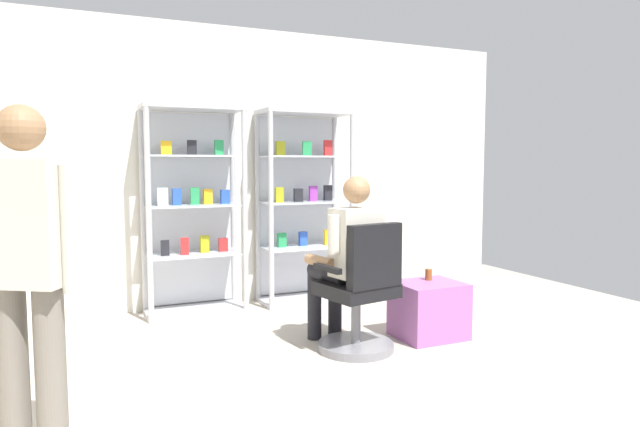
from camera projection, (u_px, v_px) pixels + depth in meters
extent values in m
plane|color=#B2A899|center=(405.00, 423.00, 2.99)|extent=(7.20, 7.20, 0.00)
cube|color=silver|center=(242.00, 167.00, 5.60)|extent=(6.00, 0.10, 2.70)
cylinder|color=#B7B7BC|center=(149.00, 214.00, 4.78)|extent=(0.05, 0.05, 1.90)
cylinder|color=#B7B7BC|center=(245.00, 211.00, 5.13)|extent=(0.05, 0.05, 1.90)
cylinder|color=#B7B7BC|center=(143.00, 211.00, 5.14)|extent=(0.05, 0.05, 1.90)
cylinder|color=#B7B7BC|center=(233.00, 208.00, 5.49)|extent=(0.05, 0.05, 1.90)
cube|color=#B7B7BC|center=(192.00, 108.00, 5.05)|extent=(0.90, 0.45, 0.04)
cube|color=#B7B7BC|center=(196.00, 310.00, 5.22)|extent=(0.90, 0.45, 0.04)
cube|color=silver|center=(189.00, 209.00, 5.33)|extent=(0.84, 0.02, 1.80)
cube|color=silver|center=(195.00, 254.00, 5.17)|extent=(0.82, 0.39, 0.02)
cube|color=black|center=(165.00, 248.00, 5.02)|extent=(0.07, 0.04, 0.14)
cube|color=red|center=(185.00, 246.00, 5.08)|extent=(0.08, 0.05, 0.15)
cube|color=#999919|center=(205.00, 244.00, 5.21)|extent=(0.09, 0.04, 0.16)
cube|color=red|center=(223.00, 245.00, 5.28)|extent=(0.08, 0.05, 0.13)
cube|color=silver|center=(194.00, 205.00, 5.13)|extent=(0.82, 0.39, 0.02)
cube|color=silver|center=(163.00, 197.00, 4.96)|extent=(0.09, 0.05, 0.16)
cube|color=#264CB2|center=(177.00, 197.00, 5.06)|extent=(0.08, 0.05, 0.15)
cube|color=#268C4C|center=(195.00, 196.00, 5.12)|extent=(0.08, 0.04, 0.16)
cube|color=gold|center=(208.00, 196.00, 5.20)|extent=(0.09, 0.06, 0.14)
cube|color=#264CB2|center=(225.00, 197.00, 5.25)|extent=(0.09, 0.05, 0.13)
cube|color=silver|center=(193.00, 156.00, 5.09)|extent=(0.82, 0.39, 0.02)
cube|color=gold|center=(166.00, 148.00, 4.98)|extent=(0.09, 0.04, 0.12)
cube|color=black|center=(192.00, 148.00, 5.08)|extent=(0.08, 0.05, 0.13)
cube|color=#268C4C|center=(219.00, 148.00, 5.19)|extent=(0.08, 0.04, 0.14)
cylinder|color=#B7B7BC|center=(271.00, 210.00, 5.23)|extent=(0.05, 0.05, 1.90)
cylinder|color=#B7B7BC|center=(352.00, 207.00, 5.58)|extent=(0.05, 0.05, 1.90)
cylinder|color=#B7B7BC|center=(258.00, 207.00, 5.59)|extent=(0.05, 0.05, 1.90)
cylinder|color=#B7B7BC|center=(335.00, 205.00, 5.94)|extent=(0.05, 0.05, 1.90)
cube|color=#B7B7BC|center=(305.00, 113.00, 5.50)|extent=(0.90, 0.45, 0.04)
cube|color=#B7B7BC|center=(305.00, 299.00, 5.67)|extent=(0.90, 0.45, 0.04)
cube|color=silver|center=(297.00, 206.00, 5.78)|extent=(0.84, 0.02, 1.80)
cube|color=silver|center=(305.00, 247.00, 5.62)|extent=(0.82, 0.39, 0.02)
cube|color=#268C4C|center=(282.00, 240.00, 5.55)|extent=(0.09, 0.05, 0.14)
cube|color=#264CB2|center=(303.00, 239.00, 5.65)|extent=(0.08, 0.05, 0.14)
cube|color=gold|center=(328.00, 237.00, 5.71)|extent=(0.08, 0.03, 0.16)
cube|color=silver|center=(305.00, 202.00, 5.58)|extent=(0.82, 0.39, 0.02)
cube|color=#999919|center=(279.00, 195.00, 5.44)|extent=(0.08, 0.04, 0.15)
cube|color=black|center=(298.00, 195.00, 5.52)|extent=(0.09, 0.05, 0.13)
cube|color=purple|center=(313.00, 193.00, 5.63)|extent=(0.09, 0.04, 0.15)
cube|color=black|center=(328.00, 193.00, 5.71)|extent=(0.08, 0.04, 0.15)
cube|color=silver|center=(305.00, 157.00, 5.54)|extent=(0.82, 0.39, 0.02)
cube|color=#999919|center=(280.00, 148.00, 5.47)|extent=(0.08, 0.04, 0.14)
cube|color=#268C4C|center=(307.00, 149.00, 5.50)|extent=(0.09, 0.04, 0.14)
cube|color=red|center=(328.00, 148.00, 5.62)|extent=(0.09, 0.04, 0.16)
cylinder|color=slate|center=(356.00, 346.00, 4.17)|extent=(0.56, 0.56, 0.06)
cylinder|color=slate|center=(356.00, 319.00, 4.15)|extent=(0.07, 0.07, 0.41)
cube|color=black|center=(356.00, 289.00, 4.13)|extent=(0.56, 0.56, 0.10)
cube|color=black|center=(375.00, 256.00, 3.93)|extent=(0.45, 0.16, 0.45)
cube|color=black|center=(383.00, 261.00, 4.26)|extent=(0.09, 0.30, 0.04)
cube|color=black|center=(327.00, 269.00, 3.97)|extent=(0.09, 0.30, 0.04)
cylinder|color=black|center=(350.00, 270.00, 4.34)|extent=(0.21, 0.42, 0.14)
cylinder|color=black|center=(335.00, 300.00, 4.53)|extent=(0.11, 0.11, 0.56)
cylinder|color=black|center=(329.00, 273.00, 4.23)|extent=(0.21, 0.42, 0.14)
cylinder|color=black|center=(314.00, 304.00, 4.42)|extent=(0.11, 0.11, 0.56)
cube|color=beige|center=(356.00, 242.00, 4.10)|extent=(0.39, 0.28, 0.50)
sphere|color=#99704C|center=(357.00, 190.00, 4.06)|extent=(0.20, 0.20, 0.20)
cylinder|color=beige|center=(377.00, 231.00, 4.20)|extent=(0.09, 0.09, 0.28)
cylinder|color=#99704C|center=(362.00, 256.00, 4.37)|extent=(0.13, 0.31, 0.08)
cylinder|color=beige|center=(334.00, 234.00, 3.98)|extent=(0.09, 0.09, 0.28)
cylinder|color=#99704C|center=(320.00, 261.00, 4.15)|extent=(0.13, 0.31, 0.08)
cube|color=#9E599E|center=(429.00, 310.00, 4.47)|extent=(0.51, 0.45, 0.44)
cylinder|color=brown|center=(429.00, 274.00, 4.54)|extent=(0.06, 0.06, 0.09)
cylinder|color=slate|center=(51.00, 381.00, 2.47)|extent=(0.13, 0.13, 0.85)
cylinder|color=beige|center=(72.00, 229.00, 2.40)|extent=(0.09, 0.09, 0.55)
cylinder|color=slate|center=(14.00, 378.00, 2.50)|extent=(0.13, 0.13, 0.85)
cube|color=beige|center=(25.00, 222.00, 2.42)|extent=(0.42, 0.38, 0.55)
sphere|color=#99704C|center=(21.00, 128.00, 2.39)|extent=(0.20, 0.20, 0.20)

